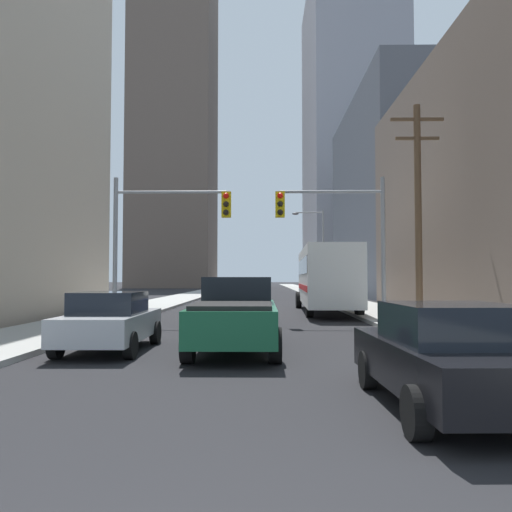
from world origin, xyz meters
TOP-DOWN VIEW (x-y plane):
  - sidewalk_left at (-6.63, 50.00)m, footprint 3.50×160.00m
  - sidewalk_right at (6.63, 50.00)m, footprint 3.50×160.00m
  - city_bus at (3.95, 24.89)m, footprint 2.93×11.59m
  - pickup_truck_green at (-0.11, 10.84)m, footprint 2.20×5.40m
  - sedan_black at (3.23, 5.14)m, footprint 1.95×4.25m
  - sedan_silver at (-3.35, 10.82)m, footprint 1.95×4.22m
  - sedan_navy at (-0.12, 18.05)m, footprint 1.95×4.25m
  - sedan_red at (-3.20, 45.95)m, footprint 1.95×4.22m
  - sedan_maroon at (0.11, 41.07)m, footprint 1.95×4.23m
  - traffic_signal_near_left at (-3.38, 18.30)m, footprint 4.84×0.44m
  - traffic_signal_near_right at (3.55, 18.30)m, footprint 4.48×0.44m
  - utility_pole_right at (6.98, 18.54)m, footprint 2.20×0.28m
  - street_lamp_right at (5.15, 39.46)m, footprint 2.65×0.32m
  - building_left_far_tower at (-16.33, 93.06)m, footprint 14.78×18.20m
  - building_right_mid_block at (18.98, 49.17)m, footprint 18.75×26.24m
  - building_right_far_highrise at (16.32, 87.55)m, footprint 15.09×27.65m

SIDE VIEW (x-z plane):
  - sidewalk_left at x=-6.63m, z-range 0.00..0.15m
  - sidewalk_right at x=6.63m, z-range 0.00..0.15m
  - sedan_black at x=3.23m, z-range 0.01..1.53m
  - sedan_silver at x=-3.35m, z-range 0.01..1.53m
  - sedan_navy at x=-0.12m, z-range 0.01..1.53m
  - sedan_red at x=-3.20m, z-range 0.01..1.53m
  - sedan_maroon at x=0.11m, z-range 0.01..1.53m
  - pickup_truck_green at x=-0.11m, z-range -0.02..1.88m
  - city_bus at x=3.95m, z-range 0.23..3.63m
  - traffic_signal_near_right at x=3.55m, z-range 1.08..7.08m
  - traffic_signal_near_left at x=-3.38m, z-range 1.09..7.09m
  - street_lamp_right at x=5.15m, z-range 0.82..8.32m
  - utility_pole_right at x=6.98m, z-range 0.27..9.33m
  - building_right_mid_block at x=18.98m, z-range 0.00..19.89m
  - building_right_far_highrise at x=16.32m, z-range 0.00..54.86m
  - building_left_far_tower at x=-16.33m, z-range 0.00..70.41m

